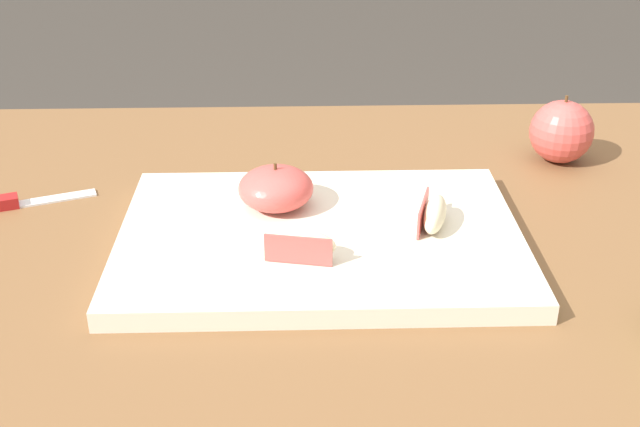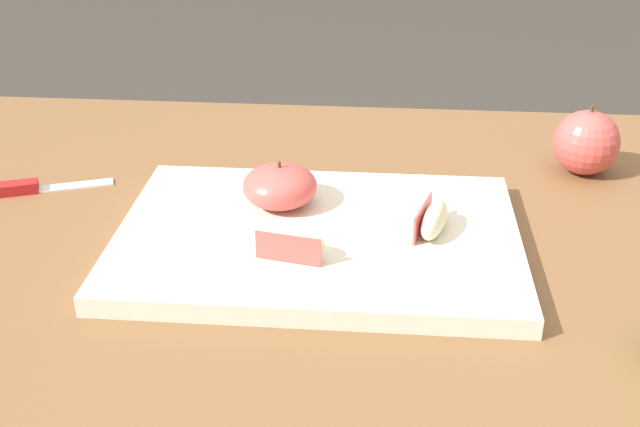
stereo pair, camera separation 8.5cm
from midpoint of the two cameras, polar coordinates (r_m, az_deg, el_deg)
The scene contains 7 objects.
dining_table at distance 0.97m, azimuth 1.27°, elevation -5.83°, with size 1.43×0.78×0.72m.
cutting_board at distance 0.86m, azimuth -2.81°, elevation -1.90°, with size 0.43×0.30×0.02m.
apple_half_skin_up at distance 0.90m, azimuth -5.87°, elevation 1.86°, with size 0.08×0.08×0.05m.
apple_wedge_back at distance 0.86m, azimuth 5.37°, elevation -0.10°, with size 0.04×0.08×0.03m.
apple_wedge_near_knife at distance 0.80m, azimuth -4.45°, elevation -2.29°, with size 0.08×0.04×0.03m.
paring_knife at distance 1.04m, azimuth -24.15°, elevation 0.57°, with size 0.16×0.07×0.01m.
whole_apple_pink_lady at distance 1.09m, azimuth 14.79°, elevation 5.64°, with size 0.08×0.08×0.09m.
Camera 1 is at (-0.09, -0.81, 1.16)m, focal length 44.73 mm.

